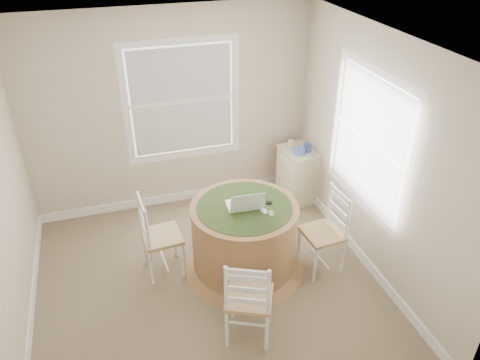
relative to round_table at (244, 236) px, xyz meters
name	(u,v)px	position (x,y,z in m)	size (l,w,h in m)	color
room	(218,174)	(-0.29, -0.04, 0.85)	(3.64, 3.64, 2.64)	#75634A
round_table	(244,236)	(0.00, 0.00, 0.00)	(1.34, 1.34, 0.83)	#A06D48
chair_left	(162,236)	(-0.86, 0.23, 0.02)	(0.42, 0.40, 0.95)	white
chair_near	(249,297)	(-0.25, -0.91, 0.02)	(0.42, 0.40, 0.95)	white
chair_right	(322,233)	(0.82, -0.24, 0.02)	(0.42, 0.40, 0.95)	white
laptop	(245,204)	(0.00, 0.00, 0.41)	(0.38, 0.34, 0.25)	white
mouse	(264,211)	(0.16, -0.15, 0.39)	(0.07, 0.11, 0.04)	white
phone	(271,214)	(0.22, -0.20, 0.38)	(0.04, 0.09, 0.02)	#B7BABF
keys	(269,203)	(0.27, -0.02, 0.38)	(0.06, 0.05, 0.03)	black
corner_chest	(297,174)	(1.14, 1.18, -0.08)	(0.48, 0.61, 0.74)	beige
tissue_box	(299,151)	(1.09, 1.08, 0.34)	(0.12, 0.12, 0.10)	#5570C3
box_yellow	(299,146)	(1.16, 1.24, 0.32)	(0.15, 0.10, 0.06)	gold
box_blue	(307,147)	(1.22, 1.11, 0.35)	(0.08, 0.08, 0.12)	#344A9E
cup_cream	(291,143)	(1.08, 1.31, 0.34)	(0.07, 0.07, 0.09)	beige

